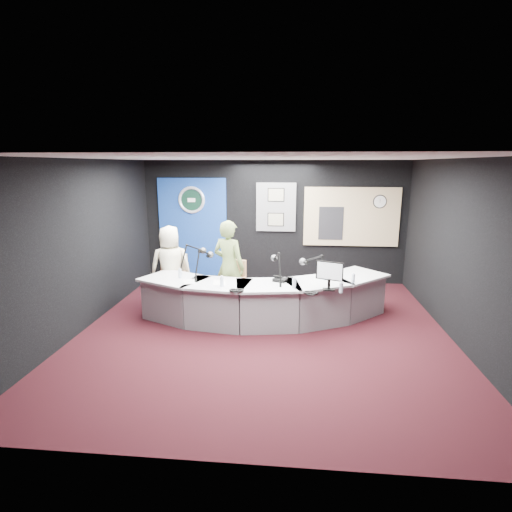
# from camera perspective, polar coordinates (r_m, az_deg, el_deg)

# --- Properties ---
(ground) EXTENTS (6.00, 6.00, 0.00)m
(ground) POSITION_cam_1_polar(r_m,az_deg,el_deg) (6.73, 1.07, -10.76)
(ground) COLOR black
(ground) RESTS_ON ground
(ceiling) EXTENTS (6.00, 6.00, 0.02)m
(ceiling) POSITION_cam_1_polar(r_m,az_deg,el_deg) (6.16, 1.18, 13.84)
(ceiling) COLOR silver
(ceiling) RESTS_ON ground
(wall_back) EXTENTS (6.00, 0.02, 2.80)m
(wall_back) POSITION_cam_1_polar(r_m,az_deg,el_deg) (9.24, 2.54, 4.85)
(wall_back) COLOR black
(wall_back) RESTS_ON ground
(wall_front) EXTENTS (6.00, 0.02, 2.80)m
(wall_front) POSITION_cam_1_polar(r_m,az_deg,el_deg) (3.43, -2.76, -9.44)
(wall_front) COLOR black
(wall_front) RESTS_ON ground
(wall_left) EXTENTS (0.02, 6.00, 2.80)m
(wall_left) POSITION_cam_1_polar(r_m,az_deg,el_deg) (7.17, -23.55, 1.38)
(wall_left) COLOR black
(wall_left) RESTS_ON ground
(wall_right) EXTENTS (0.02, 6.00, 2.80)m
(wall_right) POSITION_cam_1_polar(r_m,az_deg,el_deg) (6.77, 27.34, 0.38)
(wall_right) COLOR black
(wall_right) RESTS_ON ground
(broadcast_desk) EXTENTS (4.50, 1.90, 0.75)m
(broadcast_desk) POSITION_cam_1_polar(r_m,az_deg,el_deg) (7.10, 1.02, -6.19)
(broadcast_desk) COLOR silver
(broadcast_desk) RESTS_ON ground
(backdrop_panel) EXTENTS (1.60, 0.05, 2.30)m
(backdrop_panel) POSITION_cam_1_polar(r_m,az_deg,el_deg) (9.52, -9.00, 4.03)
(backdrop_panel) COLOR navy
(backdrop_panel) RESTS_ON wall_back
(agency_seal) EXTENTS (0.63, 0.07, 0.63)m
(agency_seal) POSITION_cam_1_polar(r_m,az_deg,el_deg) (9.41, -9.20, 7.90)
(agency_seal) COLOR silver
(agency_seal) RESTS_ON backdrop_panel
(seal_center) EXTENTS (0.48, 0.01, 0.48)m
(seal_center) POSITION_cam_1_polar(r_m,az_deg,el_deg) (9.41, -9.19, 7.90)
(seal_center) COLOR black
(seal_center) RESTS_ON backdrop_panel
(pinboard) EXTENTS (0.90, 0.04, 1.10)m
(pinboard) POSITION_cam_1_polar(r_m,az_deg,el_deg) (9.17, 2.87, 6.98)
(pinboard) COLOR slate
(pinboard) RESTS_ON wall_back
(framed_photo_upper) EXTENTS (0.34, 0.02, 0.27)m
(framed_photo_upper) POSITION_cam_1_polar(r_m,az_deg,el_deg) (9.11, 2.88, 8.71)
(framed_photo_upper) COLOR gray
(framed_photo_upper) RESTS_ON pinboard
(framed_photo_lower) EXTENTS (0.34, 0.02, 0.27)m
(framed_photo_lower) POSITION_cam_1_polar(r_m,az_deg,el_deg) (9.17, 2.84, 5.22)
(framed_photo_lower) COLOR gray
(framed_photo_lower) RESTS_ON pinboard
(booth_window_frame) EXTENTS (2.12, 0.06, 1.32)m
(booth_window_frame) POSITION_cam_1_polar(r_m,az_deg,el_deg) (9.27, 13.46, 5.46)
(booth_window_frame) COLOR tan
(booth_window_frame) RESTS_ON wall_back
(booth_glow) EXTENTS (2.00, 0.02, 1.20)m
(booth_glow) POSITION_cam_1_polar(r_m,az_deg,el_deg) (9.26, 13.46, 5.45)
(booth_glow) COLOR #FFD7A1
(booth_glow) RESTS_ON booth_window_frame
(equipment_rack) EXTENTS (0.55, 0.02, 0.75)m
(equipment_rack) POSITION_cam_1_polar(r_m,az_deg,el_deg) (9.21, 10.65, 4.60)
(equipment_rack) COLOR black
(equipment_rack) RESTS_ON booth_window_frame
(wall_clock) EXTENTS (0.28, 0.01, 0.28)m
(wall_clock) POSITION_cam_1_polar(r_m,az_deg,el_deg) (9.31, 17.28, 7.43)
(wall_clock) COLOR white
(wall_clock) RESTS_ON booth_window_frame
(armchair_left) EXTENTS (0.63, 0.63, 1.01)m
(armchair_left) POSITION_cam_1_polar(r_m,az_deg,el_deg) (7.93, -12.00, -3.41)
(armchair_left) COLOR tan
(armchair_left) RESTS_ON ground
(armchair_right) EXTENTS (0.74, 0.74, 1.03)m
(armchair_right) POSITION_cam_1_polar(r_m,az_deg,el_deg) (7.46, -3.85, -4.13)
(armchair_right) COLOR tan
(armchair_right) RESTS_ON ground
(draped_jacket) EXTENTS (0.51, 0.15, 0.70)m
(draped_jacket) POSITION_cam_1_polar(r_m,az_deg,el_deg) (8.13, -11.49, -2.16)
(draped_jacket) COLOR gray
(draped_jacket) RESTS_ON armchair_left
(person_man) EXTENTS (0.89, 0.71, 1.58)m
(person_man) POSITION_cam_1_polar(r_m,az_deg,el_deg) (7.86, -12.10, -1.44)
(person_man) COLOR beige
(person_man) RESTS_ON ground
(person_woman) EXTENTS (0.74, 0.63, 1.73)m
(person_woman) POSITION_cam_1_polar(r_m,az_deg,el_deg) (7.36, -3.89, -1.54)
(person_woman) COLOR olive
(person_woman) RESTS_ON ground
(computer_monitor) EXTENTS (0.42, 0.19, 0.30)m
(computer_monitor) POSITION_cam_1_polar(r_m,az_deg,el_deg) (6.39, 10.45, -2.08)
(computer_monitor) COLOR black
(computer_monitor) RESTS_ON broadcast_desk
(desk_phone) EXTENTS (0.27, 0.24, 0.05)m
(desk_phone) POSITION_cam_1_polar(r_m,az_deg,el_deg) (6.85, 3.45, -3.42)
(desk_phone) COLOR black
(desk_phone) RESTS_ON broadcast_desk
(headphones_near) EXTENTS (0.21, 0.21, 0.03)m
(headphones_near) POSITION_cam_1_polar(r_m,az_deg,el_deg) (6.25, 7.83, -5.21)
(headphones_near) COLOR black
(headphones_near) RESTS_ON broadcast_desk
(headphones_far) EXTENTS (0.19, 0.19, 0.03)m
(headphones_far) POSITION_cam_1_polar(r_m,az_deg,el_deg) (6.31, -2.81, -4.94)
(headphones_far) COLOR black
(headphones_far) RESTS_ON broadcast_desk
(paper_stack) EXTENTS (0.28, 0.33, 0.00)m
(paper_stack) POSITION_cam_1_polar(r_m,az_deg,el_deg) (6.92, -9.50, -3.62)
(paper_stack) COLOR white
(paper_stack) RESTS_ON broadcast_desk
(notepad) EXTENTS (0.26, 0.34, 0.00)m
(notepad) POSITION_cam_1_polar(r_m,az_deg,el_deg) (6.80, -5.24, -3.78)
(notepad) COLOR white
(notepad) RESTS_ON broadcast_desk
(boom_mic_a) EXTENTS (0.42, 0.66, 0.60)m
(boom_mic_a) POSITION_cam_1_polar(r_m,az_deg,el_deg) (7.50, -9.13, 0.06)
(boom_mic_a) COLOR black
(boom_mic_a) RESTS_ON broadcast_desk
(boom_mic_b) EXTENTS (0.26, 0.72, 0.60)m
(boom_mic_b) POSITION_cam_1_polar(r_m,az_deg,el_deg) (7.08, -7.57, -0.66)
(boom_mic_b) COLOR black
(boom_mic_b) RESTS_ON broadcast_desk
(boom_mic_c) EXTENTS (0.26, 0.72, 0.60)m
(boom_mic_c) POSITION_cam_1_polar(r_m,az_deg,el_deg) (6.76, 3.06, -1.22)
(boom_mic_c) COLOR black
(boom_mic_c) RESTS_ON broadcast_desk
(boom_mic_d) EXTENTS (0.54, 0.58, 0.60)m
(boom_mic_d) POSITION_cam_1_polar(r_m,az_deg,el_deg) (6.63, 8.52, -1.64)
(boom_mic_d) COLOR black
(boom_mic_d) RESTS_ON broadcast_desk
(water_bottles) EXTENTS (3.06, 0.76, 0.18)m
(water_bottles) POSITION_cam_1_polar(r_m,az_deg,el_deg) (6.67, 1.11, -3.28)
(water_bottles) COLOR silver
(water_bottles) RESTS_ON broadcast_desk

